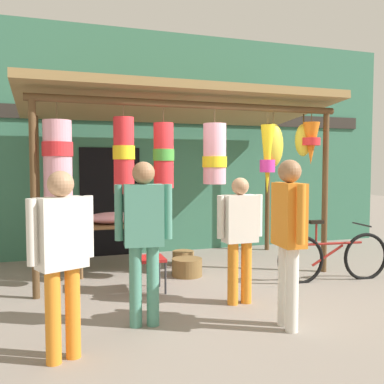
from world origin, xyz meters
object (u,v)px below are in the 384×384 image
Objects in this scene: passerby_at_right at (62,250)px; wicker_basket_spare at (183,258)px; folding_chair at (143,254)px; customer_foreground at (289,229)px; display_table at (112,229)px; vendor_in_orange at (240,230)px; parked_bicycle at (333,257)px; shopper_by_bananas at (144,229)px; wicker_basket_by_table at (187,267)px; flower_heap_on_table at (114,218)px.

wicker_basket_spare is at bearing 56.30° from passerby_at_right.
customer_foreground reaches higher than folding_chair.
vendor_in_orange is (1.23, -2.11, 0.22)m from display_table.
parked_bicycle is 1.07× the size of passerby_at_right.
vendor_in_orange is at bearing 15.40° from shopper_by_bananas.
wicker_basket_by_table is 2.52m from customer_foreground.
vendor_in_orange is at bearing -164.09° from parked_bicycle.
passerby_at_right is (-2.08, -0.90, 0.07)m from vendor_in_orange.
parked_bicycle is at bearing -7.39° from folding_chair.
display_table is 3.07× the size of wicker_basket_spare.
display_table is at bearing 100.03° from folding_chair.
wicker_basket_by_table is at bearing 36.96° from folding_chair.
folding_chair is 0.48× the size of parked_bicycle.
vendor_in_orange is (1.00, -0.84, 0.39)m from folding_chair.
parked_bicycle reaches higher than wicker_basket_by_table.
customer_foreground is (0.13, -0.88, 0.14)m from vendor_in_orange.
folding_chair is 1.37m from vendor_in_orange.
display_table is at bearing -176.88° from wicker_basket_spare.
flower_heap_on_table is 0.47× the size of shopper_by_bananas.
passerby_at_right is (-2.22, -0.02, -0.07)m from customer_foreground.
folding_chair is at bearing 172.61° from parked_bicycle.
wicker_basket_spare is 2.44m from parked_bicycle.
flower_heap_on_table is at bearing 88.74° from shopper_by_bananas.
wicker_basket_by_table is 0.27× the size of shopper_by_bananas.
shopper_by_bananas is 1.05× the size of passerby_at_right.
shopper_by_bananas reaches higher than folding_chair.
passerby_at_right is (-3.81, -1.40, 0.62)m from parked_bicycle.
shopper_by_bananas is at bearing -90.61° from display_table.
shopper_by_bananas is at bearing -164.30° from parked_bicycle.
flower_heap_on_table is 3.14m from passerby_at_right.
parked_bicycle is at bearing 40.85° from customer_foreground.
shopper_by_bananas reaches higher than parked_bicycle.
folding_chair is 1.82× the size of wicker_basket_by_table.
flower_heap_on_table is 0.47× the size of parked_bicycle.
passerby_at_right reaches higher than parked_bicycle.
passerby_at_right reaches higher than flower_heap_on_table.
wicker_basket_spare is 0.21× the size of customer_foreground.
flower_heap_on_table is 3.37m from parked_bicycle.
vendor_in_orange reaches higher than wicker_basket_by_table.
parked_bicycle is (1.92, -0.96, 0.22)m from wicker_basket_by_table.
customer_foreground reaches higher than wicker_basket_spare.
customer_foreground is at bearing -65.99° from flower_heap_on_table.
parked_bicycle is at bearing -28.72° from display_table.
passerby_at_right is at bearing -159.86° from parked_bicycle.
wicker_basket_by_table is (0.80, 0.60, -0.37)m from folding_chair.
display_table is 1.29m from folding_chair.
parked_bicycle is 1.87m from vendor_in_orange.
display_table is 3.14m from passerby_at_right.
display_table is 1.32m from wicker_basket_spare.
flower_heap_on_table reaches higher than parked_bicycle.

